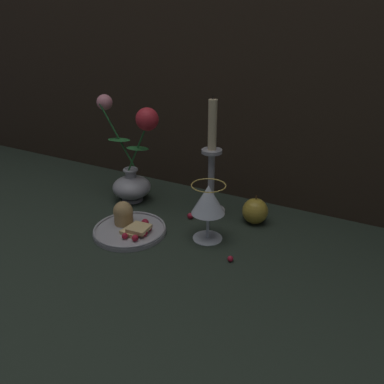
{
  "coord_description": "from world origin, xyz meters",
  "views": [
    {
      "loc": [
        0.5,
        -0.75,
        0.51
      ],
      "look_at": [
        0.07,
        0.04,
        0.1
      ],
      "focal_mm": 35.0,
      "sensor_mm": 36.0,
      "label": 1
    }
  ],
  "objects_px": {
    "candlestick": "(211,170)",
    "apple_beside_vase": "(255,211)",
    "vase": "(132,169)",
    "plate_with_pastries": "(129,225)",
    "wine_glass": "(208,202)"
  },
  "relations": [
    {
      "from": "vase",
      "to": "candlestick",
      "type": "height_order",
      "value": "candlestick"
    },
    {
      "from": "plate_with_pastries",
      "to": "apple_beside_vase",
      "type": "bearing_deg",
      "value": 36.52
    },
    {
      "from": "plate_with_pastries",
      "to": "candlestick",
      "type": "distance_m",
      "value": 0.27
    },
    {
      "from": "wine_glass",
      "to": "apple_beside_vase",
      "type": "distance_m",
      "value": 0.18
    },
    {
      "from": "vase",
      "to": "candlestick",
      "type": "relative_size",
      "value": 0.93
    },
    {
      "from": "wine_glass",
      "to": "candlestick",
      "type": "xyz_separation_m",
      "value": [
        -0.06,
        0.14,
        0.03
      ]
    },
    {
      "from": "vase",
      "to": "plate_with_pastries",
      "type": "xyz_separation_m",
      "value": [
        0.1,
        -0.16,
        -0.09
      ]
    },
    {
      "from": "vase",
      "to": "wine_glass",
      "type": "distance_m",
      "value": 0.32
    },
    {
      "from": "candlestick",
      "to": "apple_beside_vase",
      "type": "relative_size",
      "value": 4.06
    },
    {
      "from": "vase",
      "to": "apple_beside_vase",
      "type": "distance_m",
      "value": 0.39
    },
    {
      "from": "vase",
      "to": "apple_beside_vase",
      "type": "relative_size",
      "value": 3.79
    },
    {
      "from": "plate_with_pastries",
      "to": "apple_beside_vase",
      "type": "distance_m",
      "value": 0.35
    },
    {
      "from": "candlestick",
      "to": "apple_beside_vase",
      "type": "xyz_separation_m",
      "value": [
        0.13,
        0.0,
        -0.1
      ]
    },
    {
      "from": "vase",
      "to": "wine_glass",
      "type": "xyz_separation_m",
      "value": [
        0.3,
        -0.1,
        -0.0
      ]
    },
    {
      "from": "vase",
      "to": "plate_with_pastries",
      "type": "distance_m",
      "value": 0.21
    }
  ]
}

